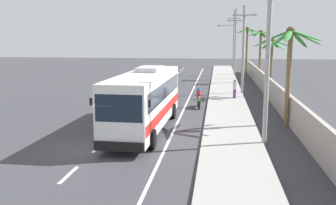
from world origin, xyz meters
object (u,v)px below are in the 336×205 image
at_px(utility_pole_nearest, 268,58).
at_px(palm_nearest, 260,44).
at_px(motorcycle_beside_bus, 199,100).
at_px(palm_second, 247,41).
at_px(utility_pole_far, 235,40).
at_px(palm_fourth, 290,53).
at_px(utility_pole_distant, 233,37).
at_px(coach_bus_foreground, 145,98).
at_px(utility_pole_mid, 243,48).
at_px(pedestrian_near_kerb, 235,89).
at_px(palm_third, 272,53).

xyz_separation_m(utility_pole_nearest, palm_nearest, (2.50, 27.66, 0.15)).
relative_size(motorcycle_beside_bus, palm_second, 0.29).
height_order(utility_pole_far, palm_fourth, utility_pole_far).
bearing_deg(utility_pole_distant, palm_second, -87.73).
bearing_deg(utility_pole_far, utility_pole_nearest, -89.69).
relative_size(palm_nearest, palm_second, 0.94).
bearing_deg(palm_second, coach_bus_foreground, -105.37).
distance_m(utility_pole_mid, palm_nearest, 9.91).
xyz_separation_m(utility_pole_mid, palm_second, (1.29, 13.35, 0.54)).
distance_m(pedestrian_near_kerb, utility_pole_distant, 39.95).
bearing_deg(pedestrian_near_kerb, palm_fourth, -9.92).
xyz_separation_m(palm_second, palm_third, (1.14, -15.19, -0.87)).
height_order(utility_pole_mid, palm_nearest, utility_pole_mid).
relative_size(pedestrian_near_kerb, utility_pole_distant, 0.16).
distance_m(coach_bus_foreground, pedestrian_near_kerb, 13.42).
distance_m(coach_bus_foreground, motorcycle_beside_bus, 8.37).
bearing_deg(utility_pole_nearest, pedestrian_near_kerb, 93.69).
bearing_deg(palm_fourth, utility_pole_far, 93.71).
relative_size(motorcycle_beside_bus, pedestrian_near_kerb, 1.19).
bearing_deg(motorcycle_beside_bus, palm_third, 43.48).
distance_m(utility_pole_distant, palm_third, 38.11).
distance_m(utility_pole_mid, palm_second, 13.42).
height_order(motorcycle_beside_bus, utility_pole_far, utility_pole_far).
distance_m(coach_bus_foreground, utility_pole_mid, 17.10).
height_order(utility_pole_distant, palm_nearest, utility_pole_distant).
relative_size(coach_bus_foreground, utility_pole_nearest, 1.36).
bearing_deg(palm_second, motorcycle_beside_bus, -103.63).
bearing_deg(utility_pole_mid, coach_bus_foreground, -113.19).
bearing_deg(motorcycle_beside_bus, utility_pole_nearest, -69.19).
xyz_separation_m(coach_bus_foreground, palm_fourth, (8.61, 1.96, 2.64)).
bearing_deg(palm_nearest, utility_pole_mid, -105.14).
distance_m(utility_pole_far, palm_second, 4.95).
bearing_deg(palm_nearest, palm_fourth, -91.57).
bearing_deg(palm_nearest, coach_bus_foreground, -110.22).
bearing_deg(utility_pole_mid, palm_fourth, -81.83).
xyz_separation_m(motorcycle_beside_bus, utility_pole_far, (3.73, 25.87, 4.36)).
xyz_separation_m(motorcycle_beside_bus, pedestrian_near_kerb, (2.98, 4.30, 0.36)).
bearing_deg(utility_pole_distant, palm_third, -86.92).
bearing_deg(palm_third, motorcycle_beside_bus, -136.52).
relative_size(motorcycle_beside_bus, palm_fourth, 0.32).
bearing_deg(palm_fourth, utility_pole_mid, 98.17).
distance_m(motorcycle_beside_bus, utility_pole_mid, 9.47).
relative_size(utility_pole_nearest, palm_third, 1.56).
bearing_deg(palm_nearest, utility_pole_distant, 94.73).
distance_m(utility_pole_far, palm_third, 20.12).
bearing_deg(utility_pole_nearest, palm_third, 81.82).
relative_size(utility_pole_nearest, palm_second, 1.26).
height_order(coach_bus_foreground, utility_pole_distant, utility_pole_distant).
height_order(utility_pole_nearest, utility_pole_far, utility_pole_far).
bearing_deg(utility_pole_mid, utility_pole_far, 90.33).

